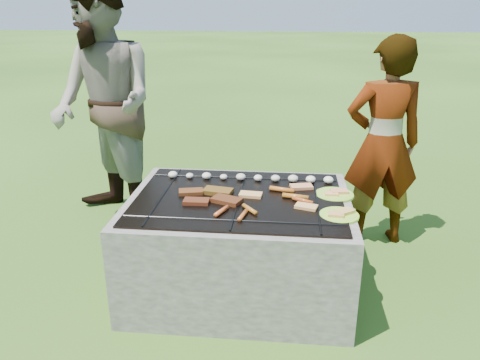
{
  "coord_description": "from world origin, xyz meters",
  "views": [
    {
      "loc": [
        0.26,
        -2.51,
        1.67
      ],
      "look_at": [
        0.0,
        0.05,
        0.7
      ],
      "focal_mm": 35.0,
      "sensor_mm": 36.0,
      "label": 1
    }
  ],
  "objects_px": {
    "fire_pit": "(239,247)",
    "cook": "(383,144)",
    "plate_far": "(335,194)",
    "bystander": "(104,106)",
    "plate_near": "(340,215)"
  },
  "relations": [
    {
      "from": "fire_pit",
      "to": "cook",
      "type": "distance_m",
      "value": 1.29
    },
    {
      "from": "plate_far",
      "to": "cook",
      "type": "height_order",
      "value": "cook"
    },
    {
      "from": "cook",
      "to": "bystander",
      "type": "height_order",
      "value": "bystander"
    },
    {
      "from": "cook",
      "to": "bystander",
      "type": "relative_size",
      "value": 0.79
    },
    {
      "from": "plate_near",
      "to": "plate_far",
      "type": "bearing_deg",
      "value": 90.07
    },
    {
      "from": "fire_pit",
      "to": "bystander",
      "type": "bearing_deg",
      "value": 141.84
    },
    {
      "from": "plate_near",
      "to": "bystander",
      "type": "relative_size",
      "value": 0.14
    },
    {
      "from": "plate_far",
      "to": "bystander",
      "type": "bearing_deg",
      "value": 155.21
    },
    {
      "from": "plate_far",
      "to": "bystander",
      "type": "distance_m",
      "value": 1.89
    },
    {
      "from": "plate_near",
      "to": "bystander",
      "type": "xyz_separation_m",
      "value": [
        -1.69,
        1.07,
        0.34
      ]
    },
    {
      "from": "fire_pit",
      "to": "plate_near",
      "type": "bearing_deg",
      "value": -18.45
    },
    {
      "from": "fire_pit",
      "to": "plate_near",
      "type": "relative_size",
      "value": 4.8
    },
    {
      "from": "fire_pit",
      "to": "bystander",
      "type": "xyz_separation_m",
      "value": [
        -1.12,
        0.88,
        0.67
      ]
    },
    {
      "from": "cook",
      "to": "fire_pit",
      "type": "bearing_deg",
      "value": 31.47
    },
    {
      "from": "fire_pit",
      "to": "plate_far",
      "type": "bearing_deg",
      "value": 10.46
    }
  ]
}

